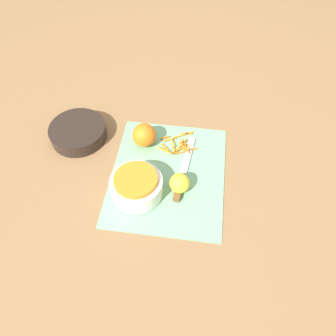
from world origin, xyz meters
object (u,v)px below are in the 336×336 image
(bowl_speckled, at_px, (136,186))
(knife, at_px, (182,179))
(lemon, at_px, (180,183))
(orange_left, at_px, (144,135))
(bowl_dark, at_px, (78,132))

(bowl_speckled, distance_m, knife, 0.15)
(lemon, bearing_deg, orange_left, 39.03)
(knife, relative_size, lemon, 4.26)
(bowl_speckled, height_order, lemon, bowl_speckled)
(bowl_speckled, xyz_separation_m, orange_left, (0.20, 0.01, 0.00))
(knife, bearing_deg, lemon, -179.16)
(bowl_dark, distance_m, knife, 0.39)
(bowl_dark, height_order, orange_left, orange_left)
(bowl_dark, distance_m, lemon, 0.41)
(bowl_speckled, relative_size, knife, 0.59)
(bowl_dark, relative_size, knife, 0.73)
(orange_left, relative_size, lemon, 1.28)
(lemon, bearing_deg, bowl_dark, 64.98)
(bowl_speckled, bearing_deg, bowl_dark, 50.47)
(bowl_speckled, bearing_deg, knife, -63.70)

